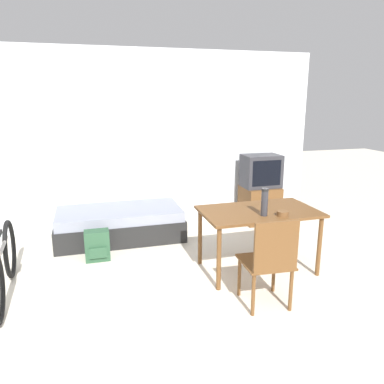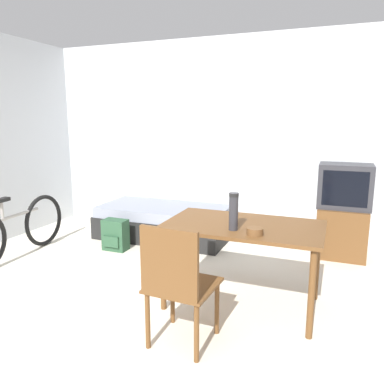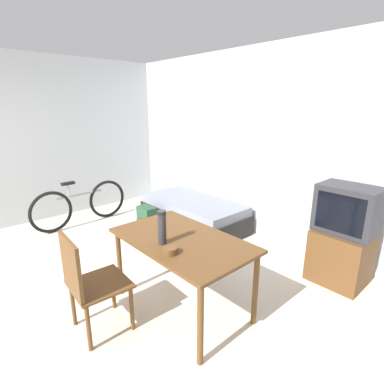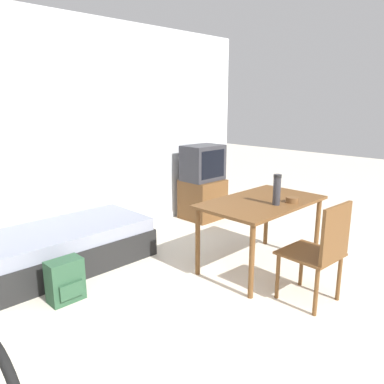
{
  "view_description": "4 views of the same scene",
  "coord_description": "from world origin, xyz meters",
  "px_view_note": "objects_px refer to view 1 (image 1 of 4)",
  "views": [
    {
      "loc": [
        -0.8,
        -2.5,
        1.99
      ],
      "look_at": [
        0.41,
        1.73,
        0.88
      ],
      "focal_mm": 35.0,
      "sensor_mm": 36.0,
      "label": 1
    },
    {
      "loc": [
        1.79,
        -1.79,
        1.62
      ],
      "look_at": [
        0.42,
        1.67,
        0.89
      ],
      "focal_mm": 35.0,
      "sensor_mm": 36.0,
      "label": 2
    },
    {
      "loc": [
        3.0,
        -0.38,
        1.92
      ],
      "look_at": [
        0.45,
        1.92,
        0.91
      ],
      "focal_mm": 28.0,
      "sensor_mm": 36.0,
      "label": 3
    },
    {
      "loc": [
        -2.07,
        -0.91,
        1.74
      ],
      "look_at": [
        0.47,
        1.66,
        0.85
      ],
      "focal_mm": 35.0,
      "sensor_mm": 36.0,
      "label": 4
    }
  ],
  "objects_px": {
    "thermos_flask": "(265,201)",
    "bicycle": "(4,266)",
    "wooden_chair": "(270,259)",
    "daybed": "(120,224)",
    "mate_bowl": "(283,213)",
    "tv": "(260,190)",
    "dining_table": "(259,217)",
    "backpack": "(97,246)"
  },
  "relations": [
    {
      "from": "wooden_chair",
      "to": "backpack",
      "type": "xyz_separation_m",
      "value": [
        -1.54,
        1.6,
        -0.33
      ]
    },
    {
      "from": "wooden_chair",
      "to": "mate_bowl",
      "type": "xyz_separation_m",
      "value": [
        0.42,
        0.55,
        0.24
      ]
    },
    {
      "from": "bicycle",
      "to": "thermos_flask",
      "type": "xyz_separation_m",
      "value": [
        2.71,
        -0.33,
        0.56
      ]
    },
    {
      "from": "daybed",
      "to": "mate_bowl",
      "type": "bearing_deg",
      "value": -46.68
    },
    {
      "from": "tv",
      "to": "thermos_flask",
      "type": "xyz_separation_m",
      "value": [
        -0.85,
        -1.81,
        0.37
      ]
    },
    {
      "from": "dining_table",
      "to": "thermos_flask",
      "type": "bearing_deg",
      "value": -100.51
    },
    {
      "from": "thermos_flask",
      "to": "backpack",
      "type": "xyz_separation_m",
      "value": [
        -1.77,
        0.98,
        -0.71
      ]
    },
    {
      "from": "dining_table",
      "to": "backpack",
      "type": "relative_size",
      "value": 3.42
    },
    {
      "from": "bicycle",
      "to": "backpack",
      "type": "distance_m",
      "value": 1.15
    },
    {
      "from": "wooden_chair",
      "to": "daybed",
      "type": "bearing_deg",
      "value": 117.85
    },
    {
      "from": "wooden_chair",
      "to": "backpack",
      "type": "bearing_deg",
      "value": 134.02
    },
    {
      "from": "thermos_flask",
      "to": "bicycle",
      "type": "bearing_deg",
      "value": 173.07
    },
    {
      "from": "mate_bowl",
      "to": "tv",
      "type": "bearing_deg",
      "value": 70.71
    },
    {
      "from": "wooden_chair",
      "to": "mate_bowl",
      "type": "height_order",
      "value": "wooden_chair"
    },
    {
      "from": "daybed",
      "to": "backpack",
      "type": "xyz_separation_m",
      "value": [
        -0.34,
        -0.67,
        -0.03
      ]
    },
    {
      "from": "bicycle",
      "to": "tv",
      "type": "bearing_deg",
      "value": 22.6
    },
    {
      "from": "tv",
      "to": "bicycle",
      "type": "height_order",
      "value": "tv"
    },
    {
      "from": "tv",
      "to": "thermos_flask",
      "type": "distance_m",
      "value": 2.03
    },
    {
      "from": "wooden_chair",
      "to": "tv",
      "type": "bearing_deg",
      "value": 66.03
    },
    {
      "from": "daybed",
      "to": "thermos_flask",
      "type": "relative_size",
      "value": 5.82
    },
    {
      "from": "dining_table",
      "to": "backpack",
      "type": "height_order",
      "value": "dining_table"
    },
    {
      "from": "daybed",
      "to": "backpack",
      "type": "relative_size",
      "value": 4.59
    },
    {
      "from": "daybed",
      "to": "dining_table",
      "type": "xyz_separation_m",
      "value": [
        1.47,
        -1.46,
        0.43
      ]
    },
    {
      "from": "backpack",
      "to": "dining_table",
      "type": "bearing_deg",
      "value": -23.51
    },
    {
      "from": "dining_table",
      "to": "wooden_chair",
      "type": "relative_size",
      "value": 1.44
    },
    {
      "from": "thermos_flask",
      "to": "backpack",
      "type": "height_order",
      "value": "thermos_flask"
    },
    {
      "from": "tv",
      "to": "mate_bowl",
      "type": "bearing_deg",
      "value": -109.29
    },
    {
      "from": "daybed",
      "to": "bicycle",
      "type": "height_order",
      "value": "bicycle"
    },
    {
      "from": "dining_table",
      "to": "bicycle",
      "type": "bearing_deg",
      "value": 177.19
    },
    {
      "from": "daybed",
      "to": "wooden_chair",
      "type": "xyz_separation_m",
      "value": [
        1.2,
        -2.27,
        0.3
      ]
    },
    {
      "from": "tv",
      "to": "dining_table",
      "type": "xyz_separation_m",
      "value": [
        -0.81,
        -1.62,
        0.12
      ]
    },
    {
      "from": "tv",
      "to": "dining_table",
      "type": "distance_m",
      "value": 1.81
    },
    {
      "from": "wooden_chair",
      "to": "bicycle",
      "type": "distance_m",
      "value": 2.66
    },
    {
      "from": "daybed",
      "to": "dining_table",
      "type": "relative_size",
      "value": 1.34
    },
    {
      "from": "dining_table",
      "to": "mate_bowl",
      "type": "xyz_separation_m",
      "value": [
        0.15,
        -0.26,
        0.11
      ]
    },
    {
      "from": "thermos_flask",
      "to": "tv",
      "type": "bearing_deg",
      "value": 64.92
    },
    {
      "from": "wooden_chair",
      "to": "thermos_flask",
      "type": "height_order",
      "value": "thermos_flask"
    },
    {
      "from": "dining_table",
      "to": "thermos_flask",
      "type": "xyz_separation_m",
      "value": [
        -0.04,
        -0.19,
        0.25
      ]
    },
    {
      "from": "wooden_chair",
      "to": "backpack",
      "type": "height_order",
      "value": "wooden_chair"
    },
    {
      "from": "dining_table",
      "to": "backpack",
      "type": "xyz_separation_m",
      "value": [
        -1.81,
        0.79,
        -0.46
      ]
    },
    {
      "from": "thermos_flask",
      "to": "dining_table",
      "type": "bearing_deg",
      "value": 79.49
    },
    {
      "from": "tv",
      "to": "backpack",
      "type": "distance_m",
      "value": 2.77
    }
  ]
}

